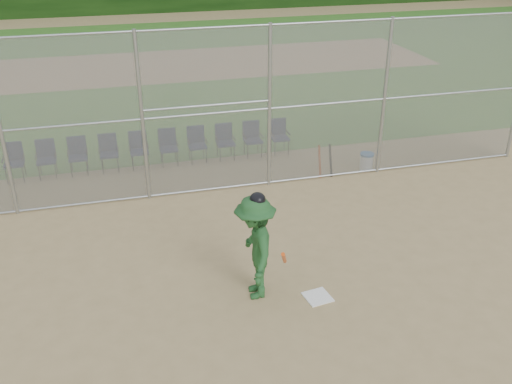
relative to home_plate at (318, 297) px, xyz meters
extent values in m
plane|color=tan|center=(-0.54, -0.23, -0.01)|extent=(100.00, 100.00, 0.00)
plane|color=#2E611D|center=(-0.54, 17.77, 0.00)|extent=(100.00, 100.00, 0.00)
plane|color=tan|center=(-0.54, 17.77, 0.00)|extent=(24.00, 24.00, 0.00)
cube|color=gray|center=(-0.54, 4.77, 1.99)|extent=(16.00, 0.02, 4.00)
cylinder|color=#9EA3A8|center=(-0.54, 4.77, 3.94)|extent=(16.00, 0.05, 0.05)
cube|color=white|center=(0.00, 0.00, 0.00)|extent=(0.51, 0.51, 0.02)
imported|color=#215426|center=(-1.05, 0.40, 0.97)|extent=(0.86, 1.34, 1.96)
ellipsoid|color=black|center=(-1.05, 0.40, 1.92)|extent=(0.27, 0.30, 0.23)
cylinder|color=#EA5016|center=(-0.65, 0.00, 0.94)|extent=(0.31, 0.66, 0.61)
cylinder|color=white|center=(3.24, 4.97, 0.20)|extent=(0.35, 0.35, 0.41)
cylinder|color=#265EA7|center=(3.24, 4.97, 0.43)|extent=(0.37, 0.37, 0.05)
cylinder|color=#D84C14|center=(1.87, 4.90, 0.41)|extent=(0.06, 0.28, 0.84)
cylinder|color=black|center=(2.17, 4.90, 0.40)|extent=(0.06, 0.30, 0.83)
camera|label=1|loc=(-3.22, -7.76, 6.24)|focal=40.00mm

